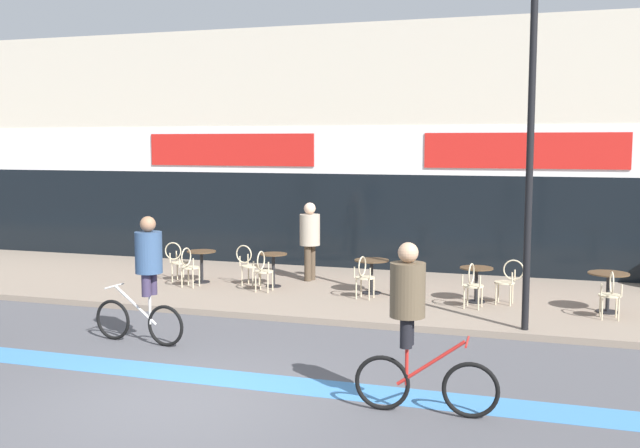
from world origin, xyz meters
The scene contains 21 objects.
ground_plane centered at (0.00, 0.00, 0.00)m, with size 120.00×120.00×0.00m, color #4C4C51.
sidewalk_slab centered at (0.00, 7.25, 0.06)m, with size 40.00×5.50×0.12m, color gray.
storefront_facade centered at (0.00, 11.97, 3.11)m, with size 40.00×4.06×6.26m.
bike_lane_stripe centered at (0.00, 1.13, 0.00)m, with size 36.00×0.70×0.01m, color #3D7AB7.
bistro_table_0 centered at (-3.16, 7.03, 0.64)m, with size 0.66×0.66×0.73m.
bistro_table_1 centered at (-1.41, 7.06, 0.64)m, with size 0.61×0.61×0.75m.
bistro_table_2 centered at (0.84, 7.00, 0.64)m, with size 0.73×0.73×0.72m.
bistro_table_3 centered at (3.05, 6.78, 0.62)m, with size 0.66×0.66×0.71m.
bistro_table_4 centered at (5.51, 6.62, 0.66)m, with size 0.75×0.75×0.76m.
cafe_chair_0_near centered at (-3.16, 6.41, 0.64)m, with size 0.42×0.58×0.90m.
cafe_chair_0_side centered at (-3.78, 7.03, 0.64)m, with size 0.59×0.43×0.90m.
cafe_chair_1_near centered at (-1.41, 6.43, 0.64)m, with size 0.40×0.57×0.90m.
cafe_chair_1_side centered at (-2.03, 7.07, 0.64)m, with size 0.60×0.45×0.90m.
cafe_chair_2_near centered at (0.83, 6.38, 0.64)m, with size 0.44×0.59×0.90m.
cafe_chair_3_near centered at (3.04, 6.16, 0.64)m, with size 0.45×0.60×0.90m.
cafe_chair_3_side centered at (3.68, 6.77, 0.64)m, with size 0.59×0.44×0.90m.
cafe_chair_4_near centered at (5.51, 6.00, 0.64)m, with size 0.43×0.59×0.90m.
lamp_post centered at (4.09, 4.80, 3.56)m, with size 0.26×0.26×6.05m.
cyclist_0 centered at (-1.81, 2.39, 1.23)m, with size 1.74×0.55×2.12m.
cyclist_2 centered at (2.93, 0.60, 1.21)m, with size 1.77×0.50×2.11m.
pedestrian_near_end centered at (-0.88, 8.03, 1.20)m, with size 0.57×0.57×1.81m.
Camera 1 is at (4.58, -8.21, 3.30)m, focal length 42.00 mm.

